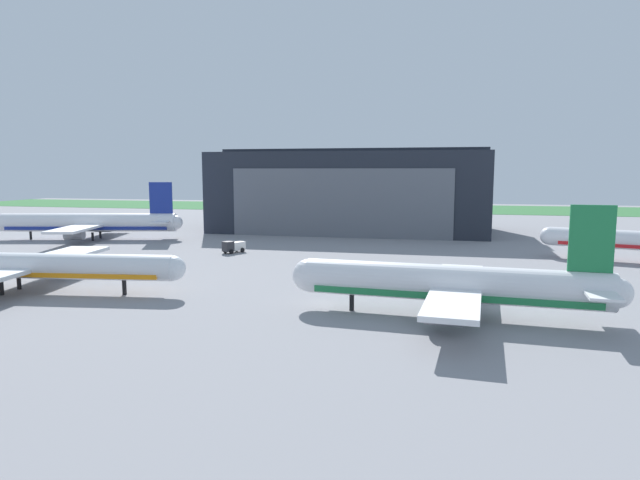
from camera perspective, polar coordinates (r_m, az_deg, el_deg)
name	(u,v)px	position (r m, az deg, el deg)	size (l,w,h in m)	color
ground_plane	(326,305)	(68.23, 0.61, -6.78)	(440.00, 440.00, 0.00)	gray
grass_field_strip	(412,208)	(244.56, 9.58, 3.28)	(440.00, 56.00, 0.08)	#336E39
maintenance_hangar	(351,191)	(152.88, 3.29, 5.08)	(72.67, 36.14, 22.51)	#232833
airliner_near_left	(19,267)	(84.93, -28.82, -2.44)	(45.39, 40.80, 11.36)	silver
airliner_near_right	(449,285)	(63.28, 13.33, -4.56)	(36.98, 28.78, 13.03)	white
airliner_far_right	(89,223)	(142.85, -22.95, 1.63)	(44.39, 36.69, 13.79)	white
fuel_bowser	(233,246)	(111.91, -9.00, -0.66)	(3.79, 5.10, 2.45)	#2D2D33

